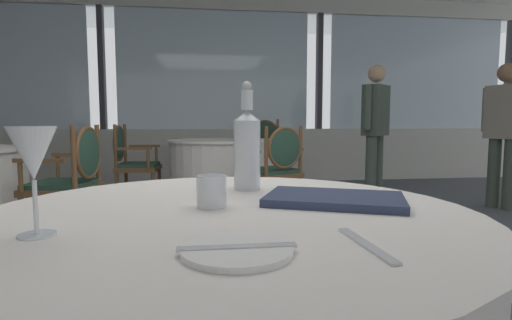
# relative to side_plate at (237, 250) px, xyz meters

# --- Properties ---
(ground_plane) EXTENTS (14.76, 14.76, 0.00)m
(ground_plane) POSITION_rel_side_plate_xyz_m (0.11, 1.46, -0.76)
(ground_plane) COLOR #4C5156
(window_wall_far) EXTENTS (10.73, 0.14, 2.93)m
(window_wall_far) POSITION_rel_side_plate_xyz_m (0.11, 5.72, 0.41)
(window_wall_far) COLOR beige
(window_wall_far) RESTS_ON ground_plane
(side_plate) EXTENTS (0.18, 0.18, 0.01)m
(side_plate) POSITION_rel_side_plate_xyz_m (0.00, 0.00, 0.00)
(side_plate) COLOR white
(side_plate) RESTS_ON foreground_table
(butter_knife) EXTENTS (0.19, 0.02, 0.00)m
(butter_knife) POSITION_rel_side_plate_xyz_m (0.00, 0.00, 0.01)
(butter_knife) COLOR silver
(butter_knife) RESTS_ON foreground_table
(dinner_fork) EXTENTS (0.03, 0.19, 0.00)m
(dinner_fork) POSITION_rel_side_plate_xyz_m (0.21, 0.01, -0.00)
(dinner_fork) COLOR silver
(dinner_fork) RESTS_ON foreground_table
(water_bottle) EXTENTS (0.08, 0.08, 0.32)m
(water_bottle) POSITION_rel_side_plate_xyz_m (0.08, 0.58, 0.12)
(water_bottle) COLOR white
(water_bottle) RESTS_ON foreground_table
(wine_glass) EXTENTS (0.08, 0.08, 0.20)m
(wine_glass) POSITION_rel_side_plate_xyz_m (-0.35, 0.14, 0.14)
(wine_glass) COLOR white
(wine_glass) RESTS_ON foreground_table
(water_tumbler) EXTENTS (0.07, 0.07, 0.08)m
(water_tumbler) POSITION_rel_side_plate_xyz_m (-0.03, 0.35, 0.03)
(water_tumbler) COLOR white
(water_tumbler) RESTS_ON foreground_table
(menu_book) EXTENTS (0.39, 0.32, 0.02)m
(menu_book) POSITION_rel_side_plate_xyz_m (0.27, 0.35, 0.01)
(menu_book) COLOR #2D3856
(menu_book) RESTS_ON foreground_table
(background_table_0) EXTENTS (1.28, 1.28, 0.75)m
(background_table_0) POSITION_rel_side_plate_xyz_m (0.16, 4.06, -0.38)
(background_table_0) COLOR white
(background_table_0) RESTS_ON ground_plane
(dining_chair_0_0) EXTENTS (0.50, 0.56, 0.93)m
(dining_chair_0_0) POSITION_rel_side_plate_xyz_m (-0.90, 4.13, -0.22)
(dining_chair_0_0) COLOR brown
(dining_chair_0_0) RESTS_ON ground_plane
(dining_chair_0_1) EXTENTS (0.64, 0.62, 0.92)m
(dining_chair_0_1) POSITION_rel_side_plate_xyz_m (0.63, 3.11, -0.21)
(dining_chair_0_1) COLOR brown
(dining_chair_0_1) RESTS_ON ground_plane
(dining_chair_0_2) EXTENTS (0.66, 0.64, 1.00)m
(dining_chair_0_2) POSITION_rel_side_plate_xyz_m (0.75, 4.95, -0.17)
(dining_chair_0_2) COLOR brown
(dining_chair_0_2) RESTS_ON ground_plane
(dining_chair_1_2) EXTENTS (0.53, 0.59, 0.93)m
(dining_chair_1_2) POSITION_rel_side_plate_xyz_m (-1.06, 2.56, -0.20)
(dining_chair_1_2) COLOR brown
(dining_chair_1_2) RESTS_ON ground_plane
(diner_person_0) EXTENTS (0.30, 0.51, 1.59)m
(diner_person_0) POSITION_rel_side_plate_xyz_m (3.20, 3.35, 0.14)
(diner_person_0) COLOR #424C42
(diner_person_0) RESTS_ON ground_plane
(diner_person_1) EXTENTS (0.42, 0.39, 1.63)m
(diner_person_1) POSITION_rel_side_plate_xyz_m (1.98, 3.94, 0.17)
(diner_person_1) COLOR #424C42
(diner_person_1) RESTS_ON ground_plane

